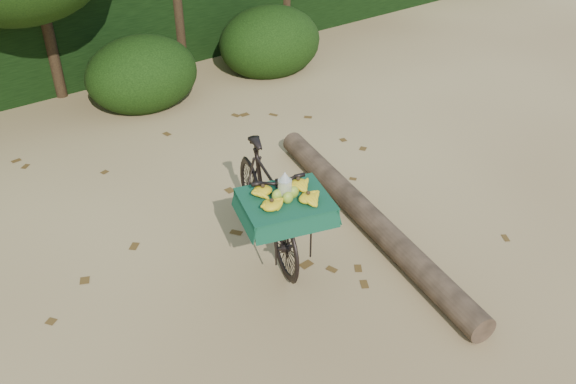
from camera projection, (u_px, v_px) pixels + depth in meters
ground at (197, 281)px, 6.33m from camera, size 80.00×80.00×0.00m
vendor_bicycle at (267, 200)px, 6.52m from camera, size 1.22×2.04×1.18m
fallen_log at (368, 216)px, 7.05m from camera, size 1.07×3.98×0.29m
hedge_backdrop at (2, 35)px, 10.05m from camera, size 26.00×1.80×1.80m
bush_clumps at (82, 93)px, 9.21m from camera, size 8.80×1.70×0.90m
leaf_litter at (168, 249)px, 6.77m from camera, size 7.00×7.30×0.01m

